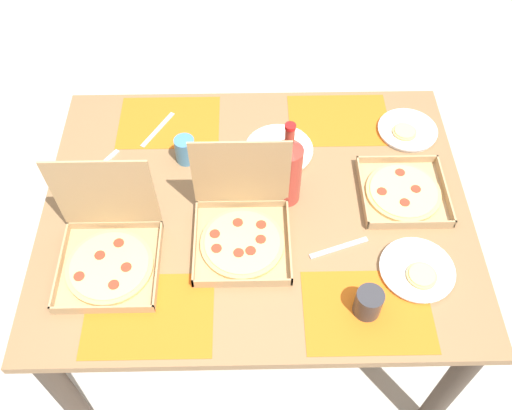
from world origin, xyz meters
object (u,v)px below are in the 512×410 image
object	(u,v)px
plate_middle	(407,131)
cup_dark	(185,150)
soda_bottle	(287,170)
plate_far_left	(280,150)
cup_clear_left	(368,303)
plate_near_right	(417,271)
pizza_box_corner_left	(108,250)
pizza_box_corner_right	(403,192)
pizza_box_edge_far	(242,228)

from	to	relation	value
plate_middle	cup_dark	xyz separation A→B (m)	(-0.77, -0.11, 0.04)
plate_middle	soda_bottle	xyz separation A→B (m)	(-0.44, -0.28, 0.12)
plate_far_left	cup_clear_left	xyz separation A→B (m)	(0.22, -0.60, 0.04)
plate_near_right	cup_dark	world-z (taller)	cup_dark
pizza_box_corner_left	plate_middle	world-z (taller)	pizza_box_corner_left
pizza_box_corner_right	plate_near_right	bearing A→B (deg)	-91.77
cup_dark	soda_bottle	bearing A→B (deg)	-26.69
soda_bottle	plate_middle	bearing A→B (deg)	32.22
pizza_box_corner_left	pizza_box_edge_far	bearing A→B (deg)	10.76
pizza_box_corner_left	cup_clear_left	bearing A→B (deg)	-13.73
pizza_box_edge_far	pizza_box_corner_right	size ratio (longest dim) A/B	1.18
pizza_box_edge_far	soda_bottle	distance (m)	0.23
pizza_box_corner_left	soda_bottle	world-z (taller)	pizza_box_corner_left
pizza_box_edge_far	plate_near_right	bearing A→B (deg)	-14.71
pizza_box_edge_far	plate_far_left	size ratio (longest dim) A/B	1.38
pizza_box_corner_right	plate_far_left	size ratio (longest dim) A/B	1.17
cup_clear_left	pizza_box_edge_far	bearing A→B (deg)	143.76
pizza_box_edge_far	cup_clear_left	size ratio (longest dim) A/B	3.63
plate_far_left	cup_clear_left	distance (m)	0.64
pizza_box_corner_left	plate_far_left	xyz separation A→B (m)	(0.52, 0.42, -0.04)
plate_middle	soda_bottle	bearing A→B (deg)	-147.78
pizza_box_corner_right	soda_bottle	distance (m)	0.40
pizza_box_edge_far	plate_far_left	xyz separation A→B (m)	(0.13, 0.35, -0.04)
soda_bottle	cup_clear_left	distance (m)	0.47
plate_far_left	plate_near_right	world-z (taller)	same
pizza_box_corner_left	plate_far_left	bearing A→B (deg)	39.21
pizza_box_corner_right	plate_middle	xyz separation A→B (m)	(0.06, 0.28, -0.00)
pizza_box_corner_left	soda_bottle	size ratio (longest dim) A/B	1.01
pizza_box_edge_far	soda_bottle	size ratio (longest dim) A/B	1.01
pizza_box_corner_left	soda_bottle	distance (m)	0.58
pizza_box_corner_right	plate_far_left	bearing A→B (deg)	153.75
cup_dark	plate_middle	bearing A→B (deg)	8.36
cup_dark	pizza_box_edge_far	bearing A→B (deg)	-59.52
pizza_box_corner_right	cup_dark	size ratio (longest dim) A/B	2.89
plate_far_left	plate_near_right	xyz separation A→B (m)	(0.38, -0.48, -0.00)
pizza_box_corner_right	plate_near_right	xyz separation A→B (m)	(-0.01, -0.29, -0.00)
pizza_box_edge_far	pizza_box_corner_right	bearing A→B (deg)	16.66
plate_middle	soda_bottle	distance (m)	0.54
pizza_box_edge_far	cup_clear_left	distance (m)	0.43
plate_near_right	cup_clear_left	size ratio (longest dim) A/B	2.47
pizza_box_edge_far	plate_middle	size ratio (longest dim) A/B	1.55
plate_middle	plate_near_right	size ratio (longest dim) A/B	0.95
pizza_box_corner_right	plate_near_right	distance (m)	0.29
soda_bottle	cup_clear_left	world-z (taller)	soda_bottle
pizza_box_edge_far	plate_middle	bearing A→B (deg)	36.64
plate_far_left	soda_bottle	xyz separation A→B (m)	(0.01, -0.19, 0.12)
pizza_box_corner_right	pizza_box_corner_left	bearing A→B (deg)	-165.82
pizza_box_edge_far	plate_middle	distance (m)	0.73
plate_near_right	pizza_box_corner_right	bearing A→B (deg)	88.23
pizza_box_corner_right	cup_dark	xyz separation A→B (m)	(-0.71, 0.17, 0.04)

